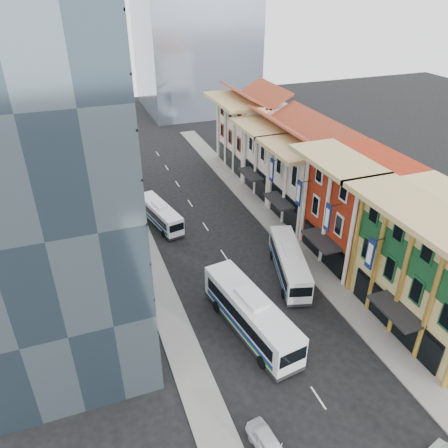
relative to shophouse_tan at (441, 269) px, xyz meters
name	(u,v)px	position (x,y,z in m)	size (l,w,h in m)	color
ground	(325,408)	(-14.00, -5.00, -6.00)	(200.00, 200.00, 0.00)	black
sidewalk_right	(289,241)	(-5.50, 17.00, -5.92)	(3.00, 90.00, 0.15)	slate
sidewalk_left	(152,269)	(-22.50, 17.00, -5.92)	(3.00, 90.00, 0.15)	slate
shophouse_tan	(441,269)	(0.00, 0.00, 0.00)	(8.00, 14.00, 12.00)	#D2BF79
shophouse_red	(359,209)	(0.00, 12.00, 0.00)	(8.00, 10.00, 12.00)	#9D2811
shophouse_cream_near	(314,183)	(0.00, 21.50, -1.00)	(8.00, 9.00, 10.00)	silver
shophouse_cream_mid	(282,159)	(0.00, 30.50, -1.00)	(8.00, 9.00, 10.00)	silver
shophouse_cream_far	(253,134)	(0.00, 41.00, -0.50)	(8.00, 12.00, 11.00)	silver
office_tower	(43,163)	(-31.00, 14.00, 9.00)	(12.00, 26.00, 30.00)	#364856
office_block_far	(62,157)	(-30.00, 37.00, 1.00)	(10.00, 18.00, 14.00)	gray
bus_left_near	(251,313)	(-16.06, 4.60, -3.97)	(2.97, 12.66, 4.06)	silver
bus_left_far	(160,214)	(-19.27, 26.62, -4.48)	(2.22, 9.47, 3.04)	white
bus_right	(289,262)	(-8.88, 10.85, -4.25)	(2.55, 10.89, 3.49)	silver
sedan_left	(268,445)	(-19.50, -6.57, -5.31)	(1.64, 4.06, 1.38)	silver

